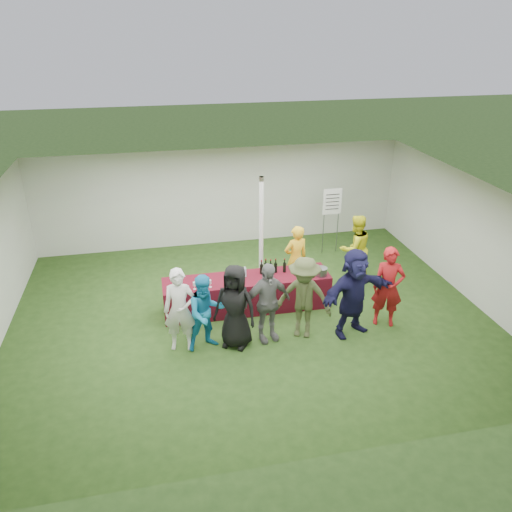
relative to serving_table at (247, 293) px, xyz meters
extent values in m
plane|color=#284719|center=(0.01, -0.30, -0.38)|extent=(60.00, 60.00, 0.00)
plane|color=white|center=(0.01, 3.70, 0.97)|extent=(10.00, 0.00, 10.00)
plane|color=white|center=(0.01, -4.30, 0.97)|extent=(10.00, 0.00, 10.00)
plane|color=white|center=(5.01, -0.30, 0.97)|extent=(0.00, 8.00, 8.00)
plane|color=white|center=(0.01, -0.30, 2.33)|extent=(10.00, 10.00, 0.00)
cylinder|color=silver|center=(0.51, 0.90, 0.98)|extent=(0.10, 0.10, 2.70)
cube|color=#5D0B1A|center=(0.00, 0.00, 0.00)|extent=(3.60, 0.80, 0.75)
cylinder|color=black|center=(0.35, 0.12, 0.48)|extent=(0.07, 0.07, 0.22)
cylinder|color=black|center=(0.35, 0.12, 0.64)|extent=(0.03, 0.03, 0.08)
cylinder|color=maroon|center=(0.35, 0.12, 0.69)|extent=(0.03, 0.03, 0.02)
cylinder|color=black|center=(0.45, 0.17, 0.48)|extent=(0.07, 0.07, 0.22)
cylinder|color=black|center=(0.45, 0.17, 0.64)|extent=(0.03, 0.03, 0.08)
cylinder|color=maroon|center=(0.45, 0.17, 0.69)|extent=(0.03, 0.03, 0.02)
cylinder|color=black|center=(0.55, 0.13, 0.48)|extent=(0.07, 0.07, 0.22)
cylinder|color=black|center=(0.55, 0.13, 0.64)|extent=(0.03, 0.03, 0.08)
cylinder|color=maroon|center=(0.55, 0.13, 0.69)|extent=(0.03, 0.03, 0.02)
cylinder|color=black|center=(0.67, 0.13, 0.48)|extent=(0.07, 0.07, 0.22)
cylinder|color=black|center=(0.67, 0.13, 0.64)|extent=(0.03, 0.03, 0.08)
cylinder|color=maroon|center=(0.67, 0.13, 0.69)|extent=(0.03, 0.03, 0.02)
cylinder|color=black|center=(0.86, 0.10, 0.48)|extent=(0.07, 0.07, 0.22)
cylinder|color=black|center=(0.86, 0.10, 0.64)|extent=(0.03, 0.03, 0.08)
cylinder|color=maroon|center=(0.86, 0.10, 0.69)|extent=(0.03, 0.03, 0.02)
cylinder|color=silver|center=(-1.44, -0.26, 0.38)|extent=(0.06, 0.06, 0.00)
cylinder|color=silver|center=(-1.44, -0.26, 0.42)|extent=(0.01, 0.01, 0.07)
cylinder|color=silver|center=(-1.44, -0.26, 0.50)|extent=(0.06, 0.06, 0.08)
cylinder|color=#40060F|center=(-1.44, -0.26, 0.47)|extent=(0.05, 0.05, 0.02)
cylinder|color=silver|center=(-1.15, -0.26, 0.38)|extent=(0.06, 0.06, 0.00)
cylinder|color=silver|center=(-1.15, -0.26, 0.42)|extent=(0.01, 0.01, 0.07)
cylinder|color=silver|center=(-1.15, -0.26, 0.50)|extent=(0.06, 0.06, 0.08)
cylinder|color=#40060F|center=(-1.15, -0.26, 0.47)|extent=(0.05, 0.05, 0.02)
cylinder|color=silver|center=(-0.82, -0.24, 0.38)|extent=(0.06, 0.06, 0.00)
cylinder|color=silver|center=(-0.82, -0.24, 0.42)|extent=(0.01, 0.01, 0.07)
cylinder|color=silver|center=(-0.82, -0.24, 0.50)|extent=(0.06, 0.06, 0.08)
cylinder|color=silver|center=(-0.34, -0.28, 0.38)|extent=(0.06, 0.06, 0.00)
cylinder|color=silver|center=(-0.34, -0.28, 0.42)|extent=(0.01, 0.01, 0.07)
cylinder|color=silver|center=(-0.34, -0.28, 0.50)|extent=(0.06, 0.06, 0.08)
cylinder|color=#40060F|center=(-0.34, -0.28, 0.47)|extent=(0.05, 0.05, 0.02)
cylinder|color=silver|center=(-0.03, 0.08, 0.47)|extent=(0.07, 0.07, 0.20)
cylinder|color=silver|center=(-0.03, 0.08, 0.59)|extent=(0.03, 0.03, 0.03)
cube|color=white|center=(1.52, 0.05, 0.39)|extent=(0.25, 0.18, 0.03)
cylinder|color=slate|center=(1.60, -0.22, 0.46)|extent=(0.26, 0.26, 0.18)
cylinder|color=slate|center=(2.56, 2.43, 0.18)|extent=(0.02, 0.02, 1.10)
cylinder|color=slate|center=(2.96, 2.43, 0.18)|extent=(0.02, 0.02, 1.10)
cube|color=white|center=(2.76, 2.43, 1.07)|extent=(0.50, 0.02, 0.70)
cube|color=black|center=(2.76, 2.41, 1.27)|extent=(0.36, 0.01, 0.02)
cube|color=black|center=(2.76, 2.41, 1.17)|extent=(0.36, 0.01, 0.02)
cube|color=black|center=(2.76, 2.41, 1.07)|extent=(0.36, 0.01, 0.02)
cube|color=black|center=(2.76, 2.41, 0.97)|extent=(0.36, 0.01, 0.02)
cube|color=black|center=(2.76, 2.41, 0.88)|extent=(0.36, 0.01, 0.02)
imported|color=gold|center=(1.25, 0.57, 0.43)|extent=(0.66, 0.51, 1.62)
imported|color=yellow|center=(2.78, 0.78, 0.46)|extent=(0.93, 0.79, 1.67)
imported|color=silver|center=(-1.51, -1.17, 0.47)|extent=(0.67, 0.50, 1.68)
imported|color=#177EB2|center=(-1.03, -1.25, 0.40)|extent=(0.87, 0.75, 1.55)
imported|color=black|center=(-0.48, -1.28, 0.48)|extent=(0.99, 0.89, 1.70)
imported|color=slate|center=(0.16, -1.23, 0.46)|extent=(1.04, 0.61, 1.66)
imported|color=#404826|center=(0.88, -1.25, 0.48)|extent=(1.27, 1.05, 1.72)
imported|color=#16153A|center=(1.87, -1.36, 0.55)|extent=(1.79, 1.05, 1.84)
imported|color=maroon|center=(2.69, -1.19, 0.48)|extent=(0.73, 0.61, 1.72)
camera|label=1|loc=(-1.78, -9.30, 5.38)|focal=35.00mm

